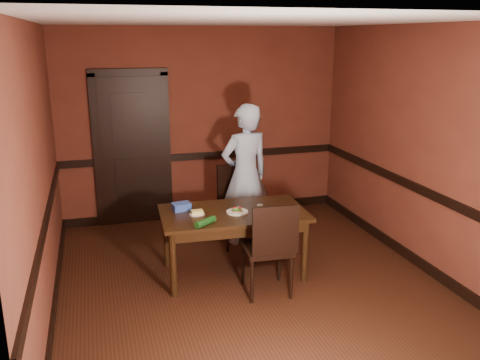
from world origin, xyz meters
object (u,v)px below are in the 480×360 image
sauce_jar (260,208)px  cheese_saucer (197,213)px  dining_table (233,243)px  food_tub (181,207)px  sandwich_plate (237,211)px  chair_far (233,206)px  person (245,175)px  chair_near (267,247)px

sauce_jar → cheese_saucer: 0.68m
dining_table → sauce_jar: sauce_jar is taller
sauce_jar → food_tub: size_ratio=0.36×
sandwich_plate → sauce_jar: 0.25m
sauce_jar → chair_far: bearing=93.0°
dining_table → person: bearing=68.2°
chair_far → chair_near: size_ratio=1.00×
chair_far → food_tub: chair_far is taller
chair_near → sandwich_plate: (-0.19, 0.44, 0.25)m
dining_table → food_tub: size_ratio=7.12×
sauce_jar → cheese_saucer: size_ratio=0.49×
sandwich_plate → food_tub: food_tub is taller
dining_table → chair_far: (0.23, 0.85, 0.13)m
sandwich_plate → chair_near: bearing=-67.1°
sandwich_plate → cheese_saucer: bearing=173.0°
cheese_saucer → food_tub: food_tub is taller
chair_near → sandwich_plate: chair_near is taller
food_tub → dining_table: bearing=-30.1°
chair_far → sauce_jar: chair_far is taller
dining_table → sandwich_plate: size_ratio=6.71×
sauce_jar → dining_table: bearing=161.7°
chair_far → cheese_saucer: chair_far is taller
dining_table → cheese_saucer: size_ratio=9.74×
sandwich_plate → food_tub: (-0.56, 0.24, 0.03)m
dining_table → chair_far: chair_far is taller
chair_near → person: size_ratio=0.56×
dining_table → sandwich_plate: sandwich_plate is taller
person → sandwich_plate: size_ratio=7.63×
sandwich_plate → cheese_saucer: size_ratio=1.45×
chair_near → cheese_saucer: 0.83m
chair_near → sauce_jar: chair_near is taller
person → food_tub: person is taller
chair_near → food_tub: 1.05m
chair_far → person: bearing=-18.1°
dining_table → chair_near: chair_near is taller
chair_near → cheese_saucer: bearing=-35.1°
chair_far → sauce_jar: size_ratio=12.61×
sandwich_plate → chair_far: bearing=77.7°
sauce_jar → cheese_saucer: bearing=172.0°
cheese_saucer → food_tub: bearing=125.9°
dining_table → sauce_jar: size_ratio=19.72×
sandwich_plate → dining_table: bearing=120.9°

